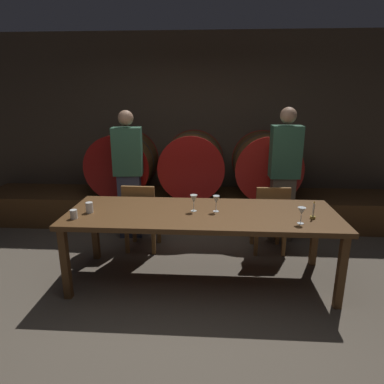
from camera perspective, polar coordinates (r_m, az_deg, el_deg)
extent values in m
plane|color=brown|center=(3.46, -1.91, -17.63)|extent=(9.34, 9.34, 0.00)
cube|color=#473A2D|center=(5.53, 0.56, 10.99)|extent=(7.19, 0.24, 2.84)
cube|color=brown|center=(5.24, 0.21, -2.66)|extent=(6.47, 0.90, 0.46)
cylinder|color=brown|center=(5.23, -11.54, 4.82)|extent=(0.93, 0.81, 0.93)
cylinder|color=maroon|center=(4.84, -12.80, 3.82)|extent=(0.94, 0.03, 0.94)
cylinder|color=maroon|center=(5.63, -10.46, 5.67)|extent=(0.94, 0.03, 0.94)
cylinder|color=#2D2D33|center=(5.23, -11.54, 4.82)|extent=(0.93, 0.04, 0.93)
cylinder|color=brown|center=(5.06, 0.11, 4.77)|extent=(0.93, 0.81, 0.93)
cylinder|color=#9E1411|center=(4.65, -0.20, 3.74)|extent=(0.94, 0.03, 0.94)
cylinder|color=#9E1411|center=(5.47, 0.38, 5.64)|extent=(0.94, 0.03, 0.94)
cylinder|color=#2D2D33|center=(5.06, 0.11, 4.77)|extent=(0.93, 0.04, 0.93)
cylinder|color=brown|center=(5.11, 12.30, 4.51)|extent=(0.93, 0.81, 0.93)
cylinder|color=#B21C16|center=(4.71, 13.04, 3.47)|extent=(0.94, 0.03, 0.94)
cylinder|color=#B21C16|center=(5.52, 11.68, 5.40)|extent=(0.94, 0.03, 0.94)
cylinder|color=#2D2D33|center=(5.11, 12.30, 4.51)|extent=(0.93, 0.04, 0.93)
cube|color=brown|center=(3.44, 1.67, -3.80)|extent=(2.75, 0.96, 0.05)
cube|color=brown|center=(3.51, -20.72, -11.43)|extent=(0.07, 0.07, 0.73)
cube|color=brown|center=(3.43, 24.03, -12.45)|extent=(0.07, 0.07, 0.73)
cube|color=brown|center=(4.21, -16.17, -6.29)|extent=(0.07, 0.07, 0.73)
cube|color=brown|center=(4.15, 20.14, -7.01)|extent=(0.07, 0.07, 0.73)
cube|color=brown|center=(4.33, -8.37, -4.03)|extent=(0.42, 0.42, 0.04)
cube|color=brown|center=(4.09, -9.11, -1.87)|extent=(0.40, 0.06, 0.42)
cube|color=brown|center=(4.54, -5.64, -6.11)|extent=(0.05, 0.05, 0.42)
cube|color=brown|center=(4.61, -9.81, -5.89)|extent=(0.05, 0.05, 0.42)
cube|color=brown|center=(4.23, -6.55, -7.85)|extent=(0.05, 0.05, 0.42)
cube|color=brown|center=(4.31, -11.01, -7.57)|extent=(0.05, 0.05, 0.42)
cube|color=brown|center=(4.34, 12.89, -4.24)|extent=(0.41, 0.41, 0.04)
cube|color=brown|center=(4.10, 13.57, -2.11)|extent=(0.40, 0.05, 0.42)
cube|color=brown|center=(4.61, 14.39, -6.16)|extent=(0.05, 0.05, 0.42)
cube|color=brown|center=(4.55, 10.19, -6.22)|extent=(0.05, 0.05, 0.42)
cube|color=brown|center=(4.31, 15.37, -7.88)|extent=(0.05, 0.05, 0.42)
cube|color=brown|center=(4.24, 10.86, -7.97)|extent=(0.05, 0.05, 0.42)
cube|color=#33384C|center=(4.74, -10.44, -2.30)|extent=(0.32, 0.23, 0.89)
cube|color=#336047|center=(4.56, -10.92, 6.79)|extent=(0.40, 0.28, 0.63)
sphere|color=tan|center=(4.51, -11.22, 12.24)|extent=(0.20, 0.20, 0.20)
cube|color=brown|center=(4.70, 14.90, -2.79)|extent=(0.30, 0.20, 0.88)
cube|color=#336047|center=(4.51, 15.61, 6.58)|extent=(0.38, 0.25, 0.67)
sphere|color=tan|center=(4.46, 16.07, 12.40)|extent=(0.21, 0.21, 0.21)
cylinder|color=olive|center=(3.45, 19.83, -4.09)|extent=(0.05, 0.05, 0.02)
cylinder|color=#EDE5CC|center=(3.42, 19.95, -2.85)|extent=(0.02, 0.02, 0.13)
cone|color=yellow|center=(3.40, 20.08, -1.60)|extent=(0.01, 0.01, 0.02)
cylinder|color=silver|center=(3.46, 0.30, -3.21)|extent=(0.06, 0.06, 0.00)
cylinder|color=silver|center=(3.44, 0.30, -2.53)|extent=(0.01, 0.01, 0.08)
cone|color=silver|center=(3.42, 0.30, -1.20)|extent=(0.07, 0.07, 0.09)
cylinder|color=white|center=(3.45, 4.09, -3.28)|extent=(0.06, 0.06, 0.00)
cylinder|color=white|center=(3.44, 4.10, -2.64)|extent=(0.01, 0.01, 0.08)
cone|color=white|center=(3.41, 4.13, -1.33)|extent=(0.07, 0.07, 0.09)
cylinder|color=white|center=(3.29, 17.95, -5.09)|extent=(0.06, 0.06, 0.00)
cylinder|color=white|center=(3.27, 18.02, -4.39)|extent=(0.01, 0.01, 0.08)
cone|color=white|center=(3.25, 18.14, -3.12)|extent=(0.07, 0.07, 0.07)
cylinder|color=white|center=(3.44, -19.47, -3.57)|extent=(0.07, 0.07, 0.09)
cylinder|color=white|center=(3.56, -17.05, -2.52)|extent=(0.07, 0.07, 0.11)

